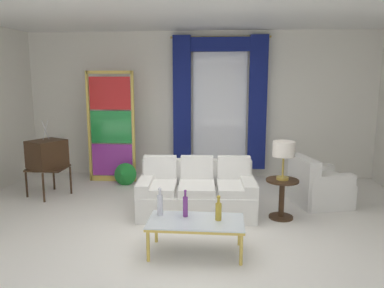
{
  "coord_description": "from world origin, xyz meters",
  "views": [
    {
      "loc": [
        0.55,
        -4.93,
        2.09
      ],
      "look_at": [
        0.04,
        0.9,
        1.05
      ],
      "focal_mm": 35.64,
      "sensor_mm": 36.0,
      "label": 1
    }
  ],
  "objects_px": {
    "bottle_blue_decanter": "(160,204)",
    "peacock_figurine": "(124,175)",
    "vintage_tv": "(47,155)",
    "stained_glass_divider": "(111,129)",
    "coffee_table": "(196,224)",
    "armchair_white": "(317,187)",
    "round_side_table": "(282,195)",
    "table_lamp_brass": "(284,151)",
    "couch_white_long": "(197,193)",
    "bottle_amber_squat": "(185,205)",
    "bottle_crystal_tall": "(218,210)"
  },
  "relations": [
    {
      "from": "bottle_amber_squat",
      "to": "armchair_white",
      "type": "xyz_separation_m",
      "value": [
        1.99,
        1.82,
        -0.26
      ]
    },
    {
      "from": "bottle_blue_decanter",
      "to": "stained_glass_divider",
      "type": "relative_size",
      "value": 0.16
    },
    {
      "from": "couch_white_long",
      "to": "stained_glass_divider",
      "type": "relative_size",
      "value": 0.82
    },
    {
      "from": "stained_glass_divider",
      "to": "table_lamp_brass",
      "type": "height_order",
      "value": "stained_glass_divider"
    },
    {
      "from": "bottle_amber_squat",
      "to": "table_lamp_brass",
      "type": "relative_size",
      "value": 0.59
    },
    {
      "from": "coffee_table",
      "to": "round_side_table",
      "type": "height_order",
      "value": "round_side_table"
    },
    {
      "from": "bottle_blue_decanter",
      "to": "coffee_table",
      "type": "bearing_deg",
      "value": -16.75
    },
    {
      "from": "couch_white_long",
      "to": "table_lamp_brass",
      "type": "distance_m",
      "value": 1.47
    },
    {
      "from": "couch_white_long",
      "to": "round_side_table",
      "type": "distance_m",
      "value": 1.28
    },
    {
      "from": "bottle_blue_decanter",
      "to": "armchair_white",
      "type": "distance_m",
      "value": 2.94
    },
    {
      "from": "coffee_table",
      "to": "armchair_white",
      "type": "bearing_deg",
      "value": 46.27
    },
    {
      "from": "bottle_amber_squat",
      "to": "table_lamp_brass",
      "type": "distance_m",
      "value": 1.8
    },
    {
      "from": "bottle_blue_decanter",
      "to": "vintage_tv",
      "type": "xyz_separation_m",
      "value": [
        -2.32,
        1.87,
        0.17
      ]
    },
    {
      "from": "vintage_tv",
      "to": "table_lamp_brass",
      "type": "xyz_separation_m",
      "value": [
        3.95,
        -0.76,
        0.3
      ]
    },
    {
      "from": "stained_glass_divider",
      "to": "table_lamp_brass",
      "type": "distance_m",
      "value": 3.59
    },
    {
      "from": "coffee_table",
      "to": "bottle_crystal_tall",
      "type": "height_order",
      "value": "bottle_crystal_tall"
    },
    {
      "from": "couch_white_long",
      "to": "table_lamp_brass",
      "type": "xyz_separation_m",
      "value": [
        1.28,
        -0.14,
        0.72
      ]
    },
    {
      "from": "round_side_table",
      "to": "vintage_tv",
      "type": "bearing_deg",
      "value": 169.1
    },
    {
      "from": "round_side_table",
      "to": "coffee_table",
      "type": "bearing_deg",
      "value": -133.44
    },
    {
      "from": "bottle_amber_squat",
      "to": "armchair_white",
      "type": "bearing_deg",
      "value": 42.39
    },
    {
      "from": "bottle_blue_decanter",
      "to": "bottle_amber_squat",
      "type": "bearing_deg",
      "value": -2.95
    },
    {
      "from": "vintage_tv",
      "to": "armchair_white",
      "type": "xyz_separation_m",
      "value": [
        4.63,
        -0.07,
        -0.44
      ]
    },
    {
      "from": "vintage_tv",
      "to": "stained_glass_divider",
      "type": "bearing_deg",
      "value": 50.55
    },
    {
      "from": "bottle_crystal_tall",
      "to": "peacock_figurine",
      "type": "bearing_deg",
      "value": 124.92
    },
    {
      "from": "stained_glass_divider",
      "to": "couch_white_long",
      "type": "bearing_deg",
      "value": -42.19
    },
    {
      "from": "couch_white_long",
      "to": "bottle_amber_squat",
      "type": "relative_size",
      "value": 5.35
    },
    {
      "from": "bottle_amber_squat",
      "to": "table_lamp_brass",
      "type": "bearing_deg",
      "value": 40.53
    },
    {
      "from": "vintage_tv",
      "to": "round_side_table",
      "type": "bearing_deg",
      "value": -10.9
    },
    {
      "from": "bottle_blue_decanter",
      "to": "peacock_figurine",
      "type": "height_order",
      "value": "bottle_blue_decanter"
    },
    {
      "from": "coffee_table",
      "to": "bottle_crystal_tall",
      "type": "xyz_separation_m",
      "value": [
        0.26,
        0.03,
        0.16
      ]
    },
    {
      "from": "bottle_amber_squat",
      "to": "armchair_white",
      "type": "height_order",
      "value": "armchair_white"
    },
    {
      "from": "vintage_tv",
      "to": "round_side_table",
      "type": "height_order",
      "value": "vintage_tv"
    },
    {
      "from": "couch_white_long",
      "to": "vintage_tv",
      "type": "distance_m",
      "value": 2.78
    },
    {
      "from": "armchair_white",
      "to": "peacock_figurine",
      "type": "bearing_deg",
      "value": 167.5
    },
    {
      "from": "bottle_blue_decanter",
      "to": "peacock_figurine",
      "type": "distance_m",
      "value": 2.84
    },
    {
      "from": "stained_glass_divider",
      "to": "round_side_table",
      "type": "relative_size",
      "value": 3.7
    },
    {
      "from": "bottle_amber_squat",
      "to": "round_side_table",
      "type": "bearing_deg",
      "value": 40.53
    },
    {
      "from": "coffee_table",
      "to": "armchair_white",
      "type": "distance_m",
      "value": 2.69
    },
    {
      "from": "stained_glass_divider",
      "to": "peacock_figurine",
      "type": "height_order",
      "value": "stained_glass_divider"
    },
    {
      "from": "armchair_white",
      "to": "table_lamp_brass",
      "type": "relative_size",
      "value": 1.75
    },
    {
      "from": "table_lamp_brass",
      "to": "coffee_table",
      "type": "bearing_deg",
      "value": -133.44
    },
    {
      "from": "bottle_amber_squat",
      "to": "stained_glass_divider",
      "type": "xyz_separation_m",
      "value": [
        -1.78,
        2.92,
        0.51
      ]
    },
    {
      "from": "peacock_figurine",
      "to": "armchair_white",
      "type": "bearing_deg",
      "value": -12.5
    },
    {
      "from": "bottle_crystal_tall",
      "to": "round_side_table",
      "type": "xyz_separation_m",
      "value": [
        0.92,
        1.22,
        -0.18
      ]
    },
    {
      "from": "bottle_blue_decanter",
      "to": "peacock_figurine",
      "type": "bearing_deg",
      "value": 114.09
    },
    {
      "from": "couch_white_long",
      "to": "table_lamp_brass",
      "type": "bearing_deg",
      "value": -6.13
    },
    {
      "from": "couch_white_long",
      "to": "vintage_tv",
      "type": "xyz_separation_m",
      "value": [
        -2.68,
        0.62,
        0.42
      ]
    },
    {
      "from": "bottle_amber_squat",
      "to": "bottle_blue_decanter",
      "type": "bearing_deg",
      "value": 177.05
    },
    {
      "from": "armchair_white",
      "to": "table_lamp_brass",
      "type": "xyz_separation_m",
      "value": [
        -0.67,
        -0.69,
        0.74
      ]
    },
    {
      "from": "coffee_table",
      "to": "peacock_figurine",
      "type": "height_order",
      "value": "peacock_figurine"
    }
  ]
}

